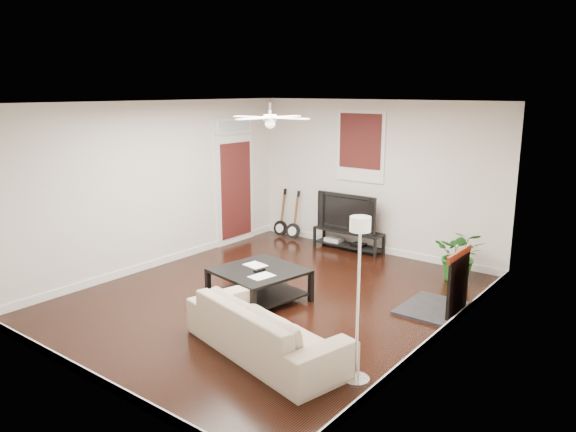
{
  "coord_description": "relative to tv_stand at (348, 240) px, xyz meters",
  "views": [
    {
      "loc": [
        4.81,
        -5.84,
        2.97
      ],
      "look_at": [
        0.0,
        0.4,
        1.15
      ],
      "focal_mm": 34.18,
      "sensor_mm": 36.0,
      "label": 1
    }
  ],
  "objects": [
    {
      "name": "room",
      "position": [
        0.4,
        -2.78,
        1.21
      ],
      "size": [
        5.01,
        6.01,
        2.81
      ],
      "color": "black",
      "rests_on": "ground"
    },
    {
      "name": "brick_accent",
      "position": [
        2.88,
        -1.78,
        1.21
      ],
      "size": [
        0.02,
        2.2,
        2.8
      ],
      "primitive_type": "cube",
      "color": "#A15034",
      "rests_on": "floor"
    },
    {
      "name": "fireplace",
      "position": [
        2.6,
        -1.78,
        0.27
      ],
      "size": [
        0.8,
        1.1,
        0.92
      ],
      "primitive_type": "cube",
      "color": "black",
      "rests_on": "floor"
    },
    {
      "name": "window_back",
      "position": [
        0.1,
        0.19,
        1.76
      ],
      "size": [
        1.0,
        0.06,
        1.3
      ],
      "primitive_type": "cube",
      "color": "#3C1210",
      "rests_on": "wall_back"
    },
    {
      "name": "door_left",
      "position": [
        -2.06,
        -0.88,
        1.06
      ],
      "size": [
        0.08,
        1.0,
        2.5
      ],
      "primitive_type": "cube",
      "color": "white",
      "rests_on": "wall_left"
    },
    {
      "name": "tv_stand",
      "position": [
        0.0,
        0.0,
        0.0
      ],
      "size": [
        1.37,
        0.37,
        0.38
      ],
      "primitive_type": "cube",
      "color": "black",
      "rests_on": "floor"
    },
    {
      "name": "tv",
      "position": [
        0.0,
        0.02,
        0.55
      ],
      "size": [
        1.23,
        0.16,
        0.71
      ],
      "primitive_type": "imported",
      "color": "black",
      "rests_on": "tv_stand"
    },
    {
      "name": "coffee_table",
      "position": [
        0.34,
        -2.98,
        0.04
      ],
      "size": [
        1.3,
        1.3,
        0.47
      ],
      "primitive_type": "cube",
      "rotation": [
        0.0,
        0.0,
        -0.18
      ],
      "color": "black",
      "rests_on": "floor"
    },
    {
      "name": "sofa",
      "position": [
        1.45,
        -4.17,
        0.12
      ],
      "size": [
        2.31,
        1.33,
        0.63
      ],
      "primitive_type": "imported",
      "rotation": [
        0.0,
        0.0,
        2.91
      ],
      "color": "#C2AD91",
      "rests_on": "floor"
    },
    {
      "name": "floor_lamp",
      "position": [
        2.6,
        -4.07,
        0.69
      ],
      "size": [
        0.35,
        0.35,
        1.77
      ],
      "primitive_type": null,
      "rotation": [
        0.0,
        0.0,
        -0.23
      ],
      "color": "silver",
      "rests_on": "floor"
    },
    {
      "name": "potted_plant",
      "position": [
        2.3,
        -0.38,
        0.23
      ],
      "size": [
        0.88,
        0.81,
        0.85
      ],
      "primitive_type": "imported",
      "rotation": [
        0.0,
        0.0,
        0.21
      ],
      "color": "#1A5919",
      "rests_on": "floor"
    },
    {
      "name": "guitar_left",
      "position": [
        -1.62,
        -0.03,
        0.3
      ],
      "size": [
        0.32,
        0.24,
        0.99
      ],
      "primitive_type": null,
      "rotation": [
        0.0,
        0.0,
        0.08
      ],
      "color": "black",
      "rests_on": "floor"
    },
    {
      "name": "guitar_right",
      "position": [
        -1.27,
        -0.06,
        0.3
      ],
      "size": [
        0.34,
        0.27,
        0.99
      ],
      "primitive_type": null,
      "rotation": [
        0.0,
        0.0,
        0.18
      ],
      "color": "black",
      "rests_on": "floor"
    },
    {
      "name": "ceiling_fan",
      "position": [
        0.4,
        -2.78,
        2.41
      ],
      "size": [
        1.24,
        1.24,
        0.32
      ],
      "primitive_type": null,
      "color": "white",
      "rests_on": "ceiling"
    }
  ]
}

